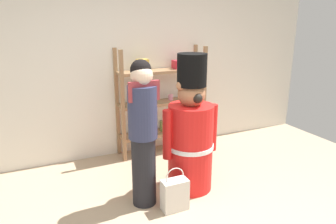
{
  "coord_description": "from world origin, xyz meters",
  "views": [
    {
      "loc": [
        -1.32,
        -2.25,
        1.97
      ],
      "look_at": [
        0.05,
        0.74,
        1.0
      ],
      "focal_mm": 34.05,
      "sensor_mm": 36.0,
      "label": 1
    }
  ],
  "objects": [
    {
      "name": "teddy_bear_guard",
      "position": [
        0.35,
        0.79,
        0.67
      ],
      "size": [
        0.7,
        0.54,
        1.61
      ],
      "color": "red",
      "rests_on": "ground_plane"
    },
    {
      "name": "merchandise_shelf",
      "position": [
        0.5,
        1.98,
        0.81
      ],
      "size": [
        1.34,
        0.35,
        1.58
      ],
      "color": "#93704C",
      "rests_on": "ground_plane"
    },
    {
      "name": "person_shopper",
      "position": [
        -0.26,
        0.7,
        0.85
      ],
      "size": [
        0.32,
        0.3,
        1.59
      ],
      "color": "black",
      "rests_on": "ground_plane"
    },
    {
      "name": "shopping_bag",
      "position": [
        -0.01,
        0.44,
        0.18
      ],
      "size": [
        0.28,
        0.15,
        0.49
      ],
      "color": "silver",
      "rests_on": "ground_plane"
    },
    {
      "name": "back_wall",
      "position": [
        0.0,
        2.2,
        1.3
      ],
      "size": [
        6.4,
        0.12,
        2.6
      ],
      "primitive_type": "cube",
      "color": "silver",
      "rests_on": "ground_plane"
    }
  ]
}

